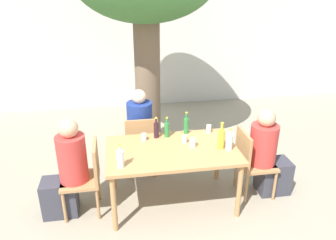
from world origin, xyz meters
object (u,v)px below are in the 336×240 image
Objects in this scene: drinking_glass_1 at (144,137)px; drinking_glass_2 at (209,129)px; person_seated_0 at (67,173)px; drinking_glass_3 at (185,139)px; patio_chair_1 at (250,160)px; drinking_glass_0 at (193,143)px; person_seated_2 at (140,132)px; oil_cruet_1 at (221,138)px; person_seated_1 at (268,157)px; wine_bottle_2 at (156,130)px; patio_chair_2 at (141,142)px; green_bottle_4 at (167,129)px; dining_table_front at (172,155)px; patio_chair_0 at (87,174)px; green_bottle_5 at (186,125)px; water_bottle_0 at (120,158)px; water_bottle_3 at (229,142)px.

drinking_glass_1 is 0.87m from drinking_glass_2.
person_seated_0 reaches higher than drinking_glass_3.
patio_chair_1 reaches higher than drinking_glass_0.
drinking_glass_3 is at bearing 122.21° from drinking_glass_0.
person_seated_2 is 13.19× the size of drinking_glass_3.
oil_cruet_1 is at bearing -87.29° from drinking_glass_2.
wine_bottle_2 is at bearing 76.26° from person_seated_1.
wine_bottle_2 is at bearing 114.72° from patio_chair_2.
green_bottle_4 reaches higher than patio_chair_1.
dining_table_front is 1.73× the size of patio_chair_2.
person_seated_2 is at bearing 108.50° from dining_table_front.
dining_table_front is 14.69× the size of drinking_glass_2.
patio_chair_0 reaches higher than drinking_glass_2.
person_seated_1 is at bearing -7.40° from drinking_glass_3.
person_seated_2 is 0.84m from green_bottle_5.
person_seated_0 reaches higher than patio_chair_0.
drinking_glass_0 is 0.98× the size of drinking_glass_2.
person_seated_2 reaches higher than drinking_glass_2.
person_seated_2 is 1.10m from drinking_glass_0.
wine_bottle_2 is (0.17, -0.59, 0.30)m from person_seated_2.
oil_cruet_1 is 3.23× the size of drinking_glass_0.
drinking_glass_3 is at bearing 121.79° from person_seated_2.
green_bottle_5 is at bearing 13.43° from green_bottle_4.
water_bottle_0 is 0.80m from wine_bottle_2.
patio_chair_0 is at bearing 177.33° from oil_cruet_1.
water_bottle_0 is 1.29m from water_bottle_3.
water_bottle_0 reaches higher than dining_table_front.
dining_table_front is at bearing 113.92° from patio_chair_2.
drinking_glass_0 is (0.87, 0.33, -0.05)m from water_bottle_0.
green_bottle_5 reaches higher than patio_chair_1.
green_bottle_4 is (-0.58, 0.42, -0.03)m from oil_cruet_1.
green_bottle_5 reaches higher than drinking_glass_3.
drinking_glass_3 is (0.33, -0.20, -0.06)m from wine_bottle_2.
person_seated_1 is at bearing 155.71° from patio_chair_2.
patio_chair_0 is 0.24m from person_seated_0.
wine_bottle_2 is 2.61× the size of drinking_glass_2.
patio_chair_1 is at bearing -16.39° from wine_bottle_2.
person_seated_0 is at bearing 176.26° from water_bottle_3.
green_bottle_4 is (0.30, -0.59, 0.30)m from person_seated_2.
patio_chair_2 is at bearing 90.55° from drinking_glass_1.
person_seated_2 is 1.47m from water_bottle_3.
dining_table_front is 16.61× the size of drinking_glass_3.
person_seated_1 is at bearing 11.97° from water_bottle_3.
drinking_glass_1 is (0.31, 0.59, -0.06)m from water_bottle_0.
water_bottle_0 is 1.01× the size of water_bottle_3.
patio_chair_0 is at bearing -161.20° from green_bottle_4.
green_bottle_4 is (0.14, 0.00, -0.00)m from wine_bottle_2.
drinking_glass_2 reaches higher than drinking_glass_3.
green_bottle_5 is at bearing 11.91° from drinking_glass_1.
drinking_glass_0 is (0.26, 0.02, 0.13)m from dining_table_front.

